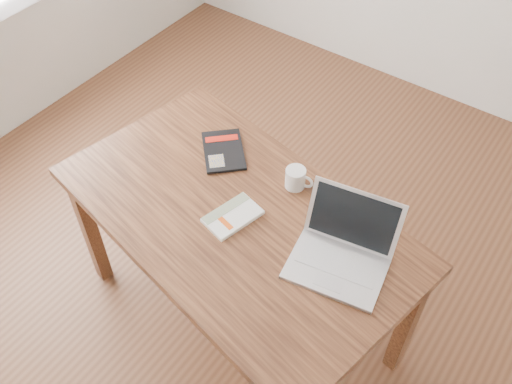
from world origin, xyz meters
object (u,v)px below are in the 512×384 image
Objects in this scene: black_guidebook at (223,151)px; laptop at (342,250)px; desk at (237,229)px; coffee_mug at (296,178)px; white_guidebook at (233,216)px.

black_guidebook is 0.70m from laptop.
laptop is at bearing -60.12° from black_guidebook.
desk is 0.36m from black_guidebook.
black_guidebook is 2.49× the size of coffee_mug.
coffee_mug is (0.10, 0.27, 0.04)m from white_guidebook.
desk is 4.01× the size of laptop.
coffee_mug is at bearing -42.42° from black_guidebook.
black_guidebook reaches higher than desk.
white_guidebook is at bearing -119.51° from coffee_mug.
desk is at bearing 108.51° from white_guidebook.
white_guidebook is at bearing -73.96° from desk.
desk is 5.30× the size of black_guidebook.
laptop is (0.42, 0.05, 0.14)m from desk.
white_guidebook is at bearing 179.42° from laptop.
white_guidebook is 0.61× the size of laptop.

